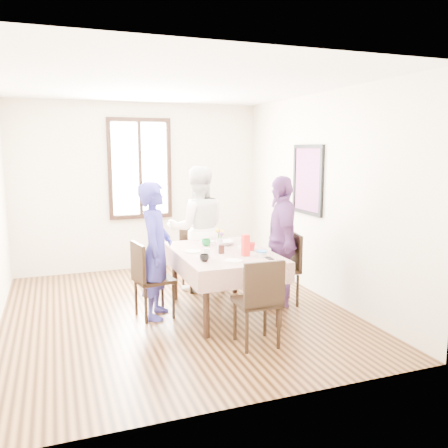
{
  "coord_description": "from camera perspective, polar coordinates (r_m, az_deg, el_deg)",
  "views": [
    {
      "loc": [
        -1.33,
        -5.33,
        1.99
      ],
      "look_at": [
        0.53,
        -0.28,
        1.1
      ],
      "focal_mm": 37.2,
      "sensor_mm": 36.0,
      "label": 1
    }
  ],
  "objects": [
    {
      "name": "person_far",
      "position": [
        6.46,
        -3.18,
        -0.61
      ],
      "size": [
        0.93,
        0.77,
        1.74
      ],
      "primitive_type": "imported",
      "rotation": [
        0.0,
        0.0,
        3.0
      ],
      "color": "white",
      "rests_on": "ground"
    },
    {
      "name": "mug_green",
      "position": [
        5.85,
        -2.2,
        -2.28
      ],
      "size": [
        0.15,
        0.15,
        0.09
      ],
      "primitive_type": "imported",
      "rotation": [
        0.0,
        0.0,
        -0.56
      ],
      "color": "#0C7226",
      "rests_on": "tablecloth"
    },
    {
      "name": "dining_table",
      "position": [
        5.66,
        -0.18,
        -7.18
      ],
      "size": [
        0.97,
        1.46,
        0.75
      ],
      "primitive_type": "cube",
      "color": "black",
      "rests_on": "ground"
    },
    {
      "name": "window_pane",
      "position": [
        7.69,
        -10.31,
        6.7
      ],
      "size": [
        0.9,
        0.02,
        1.5
      ],
      "primitive_type": "cube",
      "color": "white",
      "rests_on": "back_wall"
    },
    {
      "name": "juice_carton",
      "position": [
        5.32,
        2.67,
        -2.61
      ],
      "size": [
        0.08,
        0.08,
        0.25
      ],
      "primitive_type": "cube",
      "color": "red",
      "rests_on": "tablecloth"
    },
    {
      "name": "chair_far",
      "position": [
        6.56,
        -3.19,
        -4.15
      ],
      "size": [
        0.44,
        0.44,
        0.91
      ],
      "primitive_type": "cube",
      "rotation": [
        0.0,
        0.0,
        3.19
      ],
      "color": "black",
      "rests_on": "ground"
    },
    {
      "name": "butter_lid",
      "position": [
        5.31,
        4.66,
        -3.36
      ],
      "size": [
        0.12,
        0.12,
        0.01
      ],
      "primitive_type": "cylinder",
      "color": "blue",
      "rests_on": "butter_tub"
    },
    {
      "name": "chair_left",
      "position": [
        5.56,
        -8.6,
        -6.75
      ],
      "size": [
        0.48,
        0.48,
        0.91
      ],
      "primitive_type": "cube",
      "rotation": [
        0.0,
        0.0,
        -1.41
      ],
      "color": "black",
      "rests_on": "ground"
    },
    {
      "name": "jam_jar",
      "position": [
        5.44,
        -0.32,
        -3.12
      ],
      "size": [
        0.07,
        0.07,
        0.1
      ],
      "primitive_type": "cylinder",
      "color": "black",
      "rests_on": "tablecloth"
    },
    {
      "name": "person_left",
      "position": [
        5.48,
        -8.46,
        -3.25
      ],
      "size": [
        0.57,
        0.68,
        1.6
      ],
      "primitive_type": "imported",
      "rotation": [
        0.0,
        0.0,
        1.19
      ],
      "color": "#312E92",
      "rests_on": "ground"
    },
    {
      "name": "chair_right",
      "position": [
        6.0,
        7.0,
        -5.52
      ],
      "size": [
        0.48,
        0.48,
        0.91
      ],
      "primitive_type": "cube",
      "rotation": [
        0.0,
        0.0,
        1.41
      ],
      "color": "black",
      "rests_on": "ground"
    },
    {
      "name": "plate_far",
      "position": [
        6.11,
        -2.05,
        -2.15
      ],
      "size": [
        0.2,
        0.2,
        0.01
      ],
      "primitive_type": "cylinder",
      "color": "white",
      "rests_on": "tablecloth"
    },
    {
      "name": "window_frame",
      "position": [
        7.68,
        -10.29,
        6.7
      ],
      "size": [
        1.02,
        0.06,
        1.62
      ],
      "primitive_type": "cube",
      "color": "black",
      "rests_on": "back_wall"
    },
    {
      "name": "flower_bunch",
      "position": [
        5.59,
        -0.53,
        -1.28
      ],
      "size": [
        0.09,
        0.09,
        0.1
      ],
      "primitive_type": null,
      "color": "yellow",
      "rests_on": "flower_vase"
    },
    {
      "name": "butter_tub",
      "position": [
        5.32,
        4.66,
        -3.69
      ],
      "size": [
        0.1,
        0.1,
        0.05
      ],
      "primitive_type": "cylinder",
      "color": "white",
      "rests_on": "tablecloth"
    },
    {
      "name": "mug_flag",
      "position": [
        5.6,
        3.36,
        -2.79
      ],
      "size": [
        0.11,
        0.11,
        0.09
      ],
      "primitive_type": "imported",
      "rotation": [
        0.0,
        0.0,
        0.1
      ],
      "color": "red",
      "rests_on": "tablecloth"
    },
    {
      "name": "art_poster",
      "position": [
        6.54,
        10.28,
        5.38
      ],
      "size": [
        0.04,
        0.76,
        0.96
      ],
      "primitive_type": "cube",
      "color": "red",
      "rests_on": "right_wall"
    },
    {
      "name": "mug_black",
      "position": [
        5.07,
        -2.44,
        -4.18
      ],
      "size": [
        0.1,
        0.1,
        0.08
      ],
      "primitive_type": "imported",
      "rotation": [
        0.0,
        0.0,
        0.02
      ],
      "color": "black",
      "rests_on": "tablecloth"
    },
    {
      "name": "ground",
      "position": [
        5.84,
        -5.93,
        -10.59
      ],
      "size": [
        4.5,
        4.5,
        0.0
      ],
      "primitive_type": "plane",
      "color": "black",
      "rests_on": "ground"
    },
    {
      "name": "right_wall",
      "position": [
        6.31,
        11.76,
        3.37
      ],
      "size": [
        0.0,
        4.5,
        4.5
      ],
      "primitive_type": "plane",
      "rotation": [
        1.57,
        0.0,
        -1.57
      ],
      "color": "beige",
      "rests_on": "ground"
    },
    {
      "name": "flower_vase",
      "position": [
        5.62,
        -0.53,
        -2.5
      ],
      "size": [
        0.07,
        0.07,
        0.14
      ],
      "primitive_type": "cylinder",
      "color": "silver",
      "rests_on": "tablecloth"
    },
    {
      "name": "plate_left",
      "position": [
        5.54,
        -3.84,
        -3.37
      ],
      "size": [
        0.2,
        0.2,
        0.01
      ],
      "primitive_type": "cylinder",
      "color": "white",
      "rests_on": "tablecloth"
    },
    {
      "name": "plate_near",
      "position": [
        5.08,
        1.22,
        -4.52
      ],
      "size": [
        0.2,
        0.2,
        0.01
      ],
      "primitive_type": "cylinder",
      "color": "white",
      "rests_on": "tablecloth"
    },
    {
      "name": "plate_right",
      "position": [
        5.78,
        2.7,
        -2.82
      ],
      "size": [
        0.2,
        0.2,
        0.01
      ],
      "primitive_type": "cylinder",
      "color": "white",
      "rests_on": "tablecloth"
    },
    {
      "name": "drinking_glass",
      "position": [
        5.22,
        -2.12,
        -3.62
      ],
      "size": [
        0.08,
        0.08,
        0.11
      ],
      "primitive_type": "cylinder",
      "color": "silver",
      "rests_on": "tablecloth"
    },
    {
      "name": "chair_near",
      "position": [
        4.75,
        4.03,
        -9.48
      ],
      "size": [
        0.43,
        0.43,
        0.91
      ],
      "primitive_type": "cube",
      "rotation": [
        0.0,
        0.0,
        -0.03
      ],
      "color": "black",
      "rests_on": "ground"
    },
    {
      "name": "person_right",
      "position": [
        5.9,
        6.88,
        -2.07
      ],
      "size": [
        0.69,
        1.04,
        1.65
      ],
      "primitive_type": "imported",
      "rotation": [
        0.0,
        0.0,
        -1.89
      ],
      "color": "#663775",
      "rests_on": "ground"
    },
    {
      "name": "smartphone",
      "position": [
        5.22,
        5.59,
        -4.21
      ],
      "size": [
        0.06,
        0.13,
        0.01
      ],
      "primitive_type": "cube",
      "color": "black",
      "rests_on": "tablecloth"
    },
    {
      "name": "serving_bowl",
      "position": [
        5.91,
        0.06,
        -2.32
      ],
      "size": [
        0.28,
        0.28,
        0.06
      ],
      "primitive_type": "imported",
      "rotation": [
        0.0,
        0.0,
        -0.26
      ],
      "color": "white",
      "rests_on": "tablecloth"
    },
    {
      "name": "tablecloth",
      "position": [
        5.57,
        -0.18,
        -3.42
      ],
      "size": [
        1.09,
        1.58,
        0.01
      ],
      "primitive_type": "cube",
      "color": "#56120A",
      "rests_on": "dining_table"
    },
    {
      "name": "back_wall",
      "position": [
        7.72,
        -10.25,
        4.48
      ],
      "size": [
        4.0,
        0.0,
        4.0
      ],
      "primitive_type": "plane",
      "rotation": [
        1.57,
        0.0,
        0.0
      ],
      "color": "beige",
      "rests_on": "ground"
    }
  ]
}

